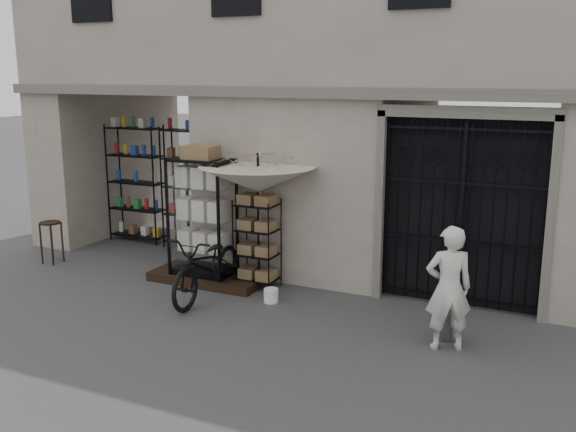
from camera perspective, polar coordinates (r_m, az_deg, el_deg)
The scene contains 14 objects.
ground at distance 8.98m, azimuth 0.86°, elevation -10.72°, with size 80.00×80.00×0.00m, color black.
main_building at distance 12.04m, azimuth 9.12°, elevation 16.98°, with size 14.00×4.00×9.00m, color #A29688.
shop_recess at distance 13.14m, azimuth -12.14°, elevation 3.35°, with size 3.00×1.70×3.00m, color black.
shop_shelving at distance 13.61m, azimuth -11.00°, elevation 2.65°, with size 2.70×0.50×2.50m, color black.
iron_gate at distance 10.14m, azimuth 15.33°, elevation 0.47°, with size 2.50×0.21×3.00m.
step_platform at distance 11.30m, azimuth -7.08°, elevation -5.41°, with size 2.00×0.90×0.15m, color black.
display_cabinet at distance 11.03m, azimuth -7.63°, elevation -0.62°, with size 1.15×0.94×2.17m.
wire_rack at distance 10.76m, azimuth -2.75°, elevation -2.55°, with size 0.78×0.67×1.51m.
market_umbrella at distance 10.46m, azimuth -2.70°, elevation 3.92°, with size 1.99×2.02×2.75m.
white_bucket at distance 10.22m, azimuth -1.52°, elevation -7.07°, with size 0.23×0.23×0.22m, color white.
bicycle at distance 10.53m, azimuth -7.03°, elevation -7.22°, with size 0.72×1.08×2.05m, color black.
wooden_stool at distance 12.99m, azimuth -20.27°, elevation -2.12°, with size 0.44×0.44×0.81m.
steel_bollard at distance 8.96m, azimuth 14.02°, elevation -8.18°, with size 0.16×0.16×0.86m, color #555659.
shopkeeper at distance 8.89m, azimuth 13.79°, elevation -11.34°, with size 0.61×1.67×0.40m, color silver.
Camera 1 is at (3.37, -7.52, 3.56)m, focal length 40.00 mm.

